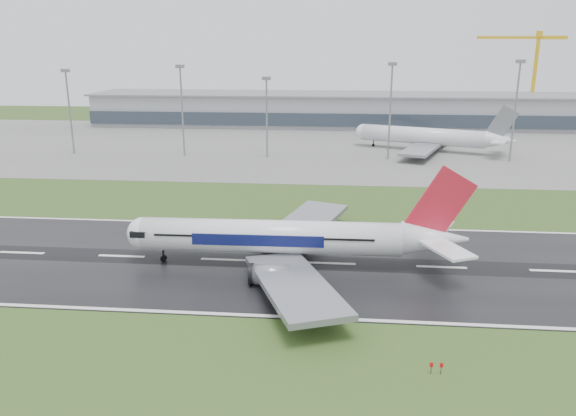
# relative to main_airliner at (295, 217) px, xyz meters

# --- Properties ---
(ground) EXTENTS (520.00, 520.00, 0.00)m
(ground) POSITION_rel_main_airliner_xyz_m (6.73, 1.38, -9.20)
(ground) COLOR #2E4B1B
(ground) RESTS_ON ground
(runway) EXTENTS (400.00, 45.00, 0.10)m
(runway) POSITION_rel_main_airliner_xyz_m (6.73, 1.38, -9.15)
(runway) COLOR black
(runway) RESTS_ON ground
(apron) EXTENTS (400.00, 130.00, 0.08)m
(apron) POSITION_rel_main_airliner_xyz_m (6.73, 126.38, -9.16)
(apron) COLOR slate
(apron) RESTS_ON ground
(terminal) EXTENTS (240.00, 36.00, 15.00)m
(terminal) POSITION_rel_main_airliner_xyz_m (6.73, 186.38, -1.70)
(terminal) COLOR gray
(terminal) RESTS_ON ground
(main_airliner) EXTENTS (62.52, 59.63, 18.19)m
(main_airliner) POSITION_rel_main_airliner_xyz_m (0.00, 0.00, 0.00)
(main_airliner) COLOR white
(main_airliner) RESTS_ON runway
(parked_airliner) EXTENTS (76.61, 74.15, 17.78)m
(parked_airliner) POSITION_rel_main_airliner_xyz_m (41.27, 119.17, -0.23)
(parked_airliner) COLOR silver
(parked_airliner) RESTS_ON apron
(tower_crane) EXTENTS (45.65, 10.26, 45.22)m
(tower_crane) POSITION_rel_main_airliner_xyz_m (104.06, 201.38, 13.41)
(tower_crane) COLOR gold
(tower_crane) RESTS_ON ground
(floodmast_0) EXTENTS (0.64, 0.64, 29.42)m
(floodmast_0) POSITION_rel_main_airliner_xyz_m (-90.26, 101.38, 5.52)
(floodmast_0) COLOR gray
(floodmast_0) RESTS_ON ground
(floodmast_1) EXTENTS (0.64, 0.64, 31.03)m
(floodmast_1) POSITION_rel_main_airliner_xyz_m (-48.40, 101.38, 6.32)
(floodmast_1) COLOR gray
(floodmast_1) RESTS_ON ground
(floodmast_2) EXTENTS (0.64, 0.64, 27.09)m
(floodmast_2) POSITION_rel_main_airliner_xyz_m (-18.02, 101.38, 4.35)
(floodmast_2) COLOR gray
(floodmast_2) RESTS_ON ground
(floodmast_3) EXTENTS (0.64, 0.64, 32.07)m
(floodmast_3) POSITION_rel_main_airliner_xyz_m (24.89, 101.38, 6.84)
(floodmast_3) COLOR gray
(floodmast_3) RESTS_ON ground
(floodmast_4) EXTENTS (0.64, 0.64, 32.99)m
(floodmast_4) POSITION_rel_main_airliner_xyz_m (66.61, 101.38, 7.30)
(floodmast_4) COLOR gray
(floodmast_4) RESTS_ON ground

